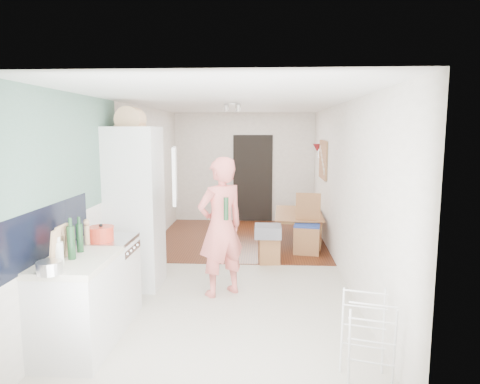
# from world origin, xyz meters

# --- Properties ---
(room_shell) EXTENTS (3.20, 7.00, 2.50)m
(room_shell) POSITION_xyz_m (0.00, 0.00, 1.25)
(room_shell) COLOR white
(room_shell) RESTS_ON ground
(floor) EXTENTS (3.20, 7.00, 0.01)m
(floor) POSITION_xyz_m (0.00, 0.00, 0.00)
(floor) COLOR #BCB3A1
(floor) RESTS_ON ground
(wood_floor_overlay) EXTENTS (3.20, 3.30, 0.01)m
(wood_floor_overlay) POSITION_xyz_m (0.00, 1.85, 0.01)
(wood_floor_overlay) COLOR #5B280E
(wood_floor_overlay) RESTS_ON room_shell
(sage_wall_panel) EXTENTS (0.02, 3.00, 1.30)m
(sage_wall_panel) POSITION_xyz_m (-1.59, -2.00, 1.85)
(sage_wall_panel) COLOR slate
(sage_wall_panel) RESTS_ON room_shell
(tile_splashback) EXTENTS (0.02, 1.90, 0.50)m
(tile_splashback) POSITION_xyz_m (-1.59, -2.55, 1.15)
(tile_splashback) COLOR black
(tile_splashback) RESTS_ON room_shell
(doorway_recess) EXTENTS (0.90, 0.04, 2.00)m
(doorway_recess) POSITION_xyz_m (0.20, 3.48, 1.00)
(doorway_recess) COLOR black
(doorway_recess) RESTS_ON room_shell
(base_cabinet) EXTENTS (0.60, 0.90, 0.86)m
(base_cabinet) POSITION_xyz_m (-1.30, -2.55, 0.43)
(base_cabinet) COLOR silver
(base_cabinet) RESTS_ON room_shell
(worktop) EXTENTS (0.62, 0.92, 0.06)m
(worktop) POSITION_xyz_m (-1.30, -2.55, 0.89)
(worktop) COLOR beige
(worktop) RESTS_ON room_shell
(range_cooker) EXTENTS (0.60, 0.60, 0.88)m
(range_cooker) POSITION_xyz_m (-1.30, -1.80, 0.44)
(range_cooker) COLOR silver
(range_cooker) RESTS_ON room_shell
(cooker_top) EXTENTS (0.60, 0.60, 0.04)m
(cooker_top) POSITION_xyz_m (-1.30, -1.80, 0.90)
(cooker_top) COLOR silver
(cooker_top) RESTS_ON room_shell
(fridge_housing) EXTENTS (0.66, 0.66, 2.15)m
(fridge_housing) POSITION_xyz_m (-1.27, -0.78, 1.07)
(fridge_housing) COLOR silver
(fridge_housing) RESTS_ON room_shell
(fridge_door) EXTENTS (0.14, 0.56, 0.70)m
(fridge_door) POSITION_xyz_m (-0.66, -1.08, 1.55)
(fridge_door) COLOR silver
(fridge_door) RESTS_ON room_shell
(fridge_interior) EXTENTS (0.02, 0.52, 0.66)m
(fridge_interior) POSITION_xyz_m (-0.96, -0.78, 1.55)
(fridge_interior) COLOR white
(fridge_interior) RESTS_ON room_shell
(pinboard) EXTENTS (0.03, 0.90, 0.70)m
(pinboard) POSITION_xyz_m (1.58, 1.90, 1.55)
(pinboard) COLOR tan
(pinboard) RESTS_ON room_shell
(pinboard_frame) EXTENTS (0.00, 0.94, 0.74)m
(pinboard_frame) POSITION_xyz_m (1.57, 1.90, 1.55)
(pinboard_frame) COLOR olive
(pinboard_frame) RESTS_ON room_shell
(wall_sconce) EXTENTS (0.18, 0.18, 0.16)m
(wall_sconce) POSITION_xyz_m (1.54, 2.55, 1.75)
(wall_sconce) COLOR maroon
(wall_sconce) RESTS_ON room_shell
(person) EXTENTS (0.92, 0.86, 2.10)m
(person) POSITION_xyz_m (-0.09, -1.04, 1.05)
(person) COLOR #E46D65
(person) RESTS_ON floor
(dining_table) EXTENTS (0.80, 1.36, 0.47)m
(dining_table) POSITION_xyz_m (1.15, 1.73, 0.23)
(dining_table) COLOR olive
(dining_table) RESTS_ON floor
(dining_chair) EXTENTS (0.49, 0.49, 1.02)m
(dining_chair) POSITION_xyz_m (1.20, 0.90, 0.51)
(dining_chair) COLOR olive
(dining_chair) RESTS_ON floor
(stool) EXTENTS (0.35, 0.35, 0.42)m
(stool) POSITION_xyz_m (0.54, 0.33, 0.21)
(stool) COLOR olive
(stool) RESTS_ON floor
(grey_drape) EXTENTS (0.42, 0.42, 0.19)m
(grey_drape) POSITION_xyz_m (0.52, 0.32, 0.52)
(grey_drape) COLOR slate
(grey_drape) RESTS_ON stool
(drying_rack) EXTENTS (0.45, 0.43, 0.74)m
(drying_rack) POSITION_xyz_m (1.33, -2.87, 0.37)
(drying_rack) COLOR silver
(drying_rack) RESTS_ON floor
(bread_bin) EXTENTS (0.43, 0.41, 0.19)m
(bread_bin) POSITION_xyz_m (-1.30, -0.74, 2.24)
(bread_bin) COLOR tan
(bread_bin) RESTS_ON fridge_housing
(red_casserole) EXTENTS (0.32, 0.32, 0.16)m
(red_casserole) POSITION_xyz_m (-1.30, -1.92, 1.00)
(red_casserole) COLOR red
(red_casserole) RESTS_ON cooker_top
(steel_pan) EXTENTS (0.22, 0.22, 0.11)m
(steel_pan) POSITION_xyz_m (-1.33, -2.98, 0.97)
(steel_pan) COLOR silver
(steel_pan) RESTS_ON worktop
(held_bottle) EXTENTS (0.06, 0.06, 0.28)m
(held_bottle) POSITION_xyz_m (-0.00, -1.24, 1.16)
(held_bottle) COLOR #193C1F
(held_bottle) RESTS_ON person
(bottle_a) EXTENTS (0.09, 0.09, 0.31)m
(bottle_a) POSITION_xyz_m (-1.32, -2.57, 1.08)
(bottle_a) COLOR #193C1F
(bottle_a) RESTS_ON worktop
(bottle_b) EXTENTS (0.07, 0.07, 0.28)m
(bottle_b) POSITION_xyz_m (-1.35, -2.34, 1.06)
(bottle_b) COLOR #193C1F
(bottle_b) RESTS_ON worktop
(bottle_c) EXTENTS (0.08, 0.08, 0.20)m
(bottle_c) POSITION_xyz_m (-1.37, -2.72, 1.02)
(bottle_c) COLOR silver
(bottle_c) RESTS_ON worktop
(pepper_mill_front) EXTENTS (0.06, 0.06, 0.20)m
(pepper_mill_front) POSITION_xyz_m (-1.39, -2.05, 1.02)
(pepper_mill_front) COLOR tan
(pepper_mill_front) RESTS_ON worktop
(pepper_mill_back) EXTENTS (0.07, 0.07, 0.21)m
(pepper_mill_back) POSITION_xyz_m (-1.41, -2.02, 1.02)
(pepper_mill_back) COLOR tan
(pepper_mill_back) RESTS_ON worktop
(chopping_boards) EXTENTS (0.04, 0.25, 0.34)m
(chopping_boards) POSITION_xyz_m (-1.39, -2.66, 1.09)
(chopping_boards) COLOR tan
(chopping_boards) RESTS_ON worktop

